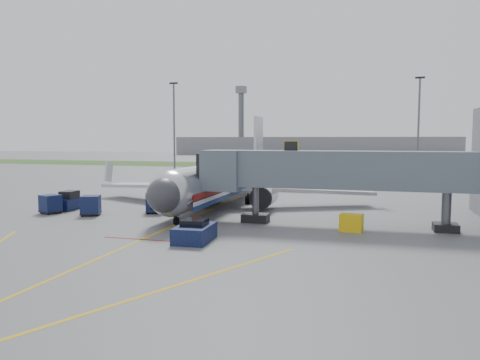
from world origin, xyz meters
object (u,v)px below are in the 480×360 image
(belt_loader, at_px, (205,197))
(ramp_worker, at_px, (196,193))
(pushback_tug, at_px, (195,232))
(airliner, at_px, (225,179))
(baggage_tug, at_px, (69,201))

(belt_loader, xyz_separation_m, ramp_worker, (-1.46, 1.13, 0.30))
(belt_loader, bearing_deg, pushback_tug, -71.95)
(airliner, height_order, ramp_worker, airliner)
(baggage_tug, relative_size, ramp_worker, 1.54)
(ramp_worker, bearing_deg, pushback_tug, -101.88)
(pushback_tug, xyz_separation_m, belt_loader, (-6.25, 19.20, -0.05))
(pushback_tug, bearing_deg, airliner, 101.35)
(baggage_tug, bearing_deg, belt_loader, 39.26)
(baggage_tug, bearing_deg, ramp_worker, 46.64)
(pushback_tug, bearing_deg, belt_loader, 108.05)
(airliner, bearing_deg, ramp_worker, 158.31)
(ramp_worker, bearing_deg, belt_loader, -70.29)
(airliner, distance_m, pushback_tug, 19.23)
(pushback_tug, height_order, ramp_worker, ramp_worker)
(pushback_tug, height_order, belt_loader, belt_loader)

